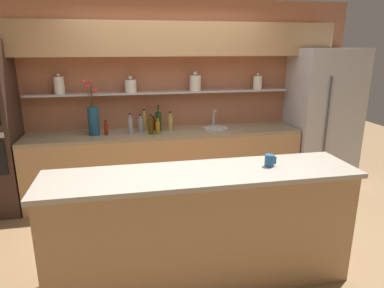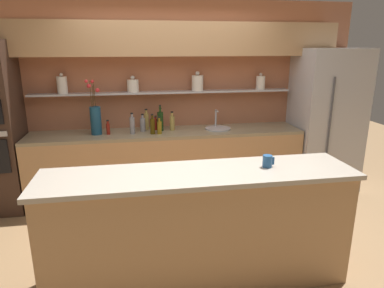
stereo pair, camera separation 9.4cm
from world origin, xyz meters
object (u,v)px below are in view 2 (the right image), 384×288
flower_vase (96,118)px  bottle_spirit_5 (132,125)px  bottle_spirit_2 (172,122)px  bottle_sauce_8 (108,128)px  bottle_spirit_1 (161,120)px  refrigerator (325,121)px  bottle_spirit_0 (146,121)px  bottle_spirit_4 (143,124)px  coffee_mug (267,161)px  bottle_oil_3 (159,127)px  bottle_wine_7 (160,121)px  sink_fixture (218,128)px  bottle_oil_6 (152,126)px  bottle_sauce_9 (156,124)px

flower_vase → bottle_spirit_5: (0.45, -0.06, -0.09)m
bottle_spirit_2 → bottle_sauce_8: (-0.83, -0.08, -0.02)m
bottle_spirit_1 → bottle_spirit_5: bottle_spirit_1 is taller
refrigerator → bottle_spirit_0: (-2.50, 0.21, 0.05)m
bottle_spirit_4 → bottle_sauce_8: bearing=-167.7°
flower_vase → coffee_mug: 2.39m
bottle_spirit_4 → bottle_oil_3: bearing=-41.8°
bottle_spirit_4 → bottle_spirit_5: size_ratio=0.85×
bottle_spirit_4 → bottle_wine_7: size_ratio=0.67×
sink_fixture → bottle_spirit_5: (-1.14, -0.07, 0.10)m
bottle_oil_3 → bottle_spirit_5: (-0.34, 0.06, 0.03)m
bottle_spirit_1 → sink_fixture: bearing=-10.9°
bottle_spirit_0 → bottle_spirit_2: size_ratio=1.10×
bottle_spirit_2 → bottle_spirit_5: (-0.52, -0.11, 0.01)m
bottle_spirit_4 → bottle_wine_7: (0.23, -0.01, 0.04)m
bottle_spirit_0 → coffee_mug: 2.18m
bottle_spirit_5 → bottle_wine_7: (0.37, 0.12, 0.02)m
sink_fixture → bottle_spirit_1: bearing=169.1°
bottle_oil_6 → coffee_mug: bearing=-63.1°
bottle_spirit_2 → bottle_sauce_8: 0.83m
flower_vase → bottle_spirit_0: bearing=14.4°
refrigerator → bottle_wine_7: 2.33m
bottle_spirit_5 → bottle_wine_7: 0.39m
bottle_spirit_1 → bottle_oil_6: (-0.13, -0.26, -0.02)m
bottle_oil_3 → bottle_sauce_9: bearing=98.1°
refrigerator → bottle_spirit_5: size_ratio=7.25×
refrigerator → bottle_spirit_0: bearing=175.3°
bottle_spirit_0 → bottle_oil_3: bottle_spirit_0 is taller
bottle_spirit_2 → bottle_sauce_9: 0.23m
flower_vase → bottle_wine_7: size_ratio=2.01×
bottle_wine_7 → bottle_sauce_8: bottle_wine_7 is taller
bottle_spirit_1 → bottle_spirit_4: (-0.24, -0.09, -0.03)m
refrigerator → coffee_mug: 2.37m
coffee_mug → bottle_spirit_5: bearing=122.6°
bottle_spirit_2 → bottle_oil_6: size_ratio=0.98×
sink_fixture → bottle_spirit_0: (-0.95, 0.16, 0.10)m
flower_vase → bottle_sauce_8: flower_vase is taller
bottle_sauce_9 → refrigerator: bearing=-3.6°
sink_fixture → bottle_wine_7: size_ratio=0.99×
bottle_oil_3 → refrigerator: bearing=1.9°
bottle_spirit_4 → bottle_sauce_9: bearing=15.3°
bottle_oil_3 → bottle_spirit_0: bearing=117.7°
sink_fixture → bottle_oil_3: bearing=-171.0°
refrigerator → sink_fixture: (-1.55, 0.05, -0.05)m
bottle_spirit_1 → bottle_spirit_2: size_ratio=1.14×
bottle_spirit_5 → coffee_mug: bearing=-57.4°
refrigerator → bottle_oil_3: (-2.35, -0.08, 0.02)m
flower_vase → bottle_wine_7: flower_vase is taller
bottle_sauce_8 → coffee_mug: bearing=-51.3°
bottle_wine_7 → coffee_mug: bearing=-68.1°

